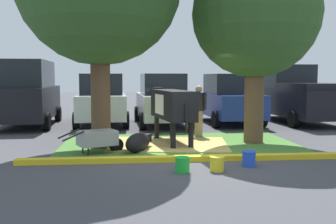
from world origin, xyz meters
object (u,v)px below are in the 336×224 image
object	(u,v)px
cow_holstein	(172,105)
suv_black	(27,93)
shade_tree_right	(256,15)
bucket_green	(182,164)
wheelbarrow	(98,138)
bucket_blue	(249,158)
sedan_blue	(228,99)
bucket_yellow	(217,163)
sedan_silver	(102,100)
pickup_truck_black	(296,96)
calf_lying	(138,142)
person_handler	(199,109)
hatchback_white	(162,100)

from	to	relation	value
cow_holstein	suv_black	size ratio (longest dim) A/B	0.66
shade_tree_right	bucket_green	distance (m)	5.36
bucket_green	suv_black	world-z (taller)	suv_black
wheelbarrow	suv_black	size ratio (longest dim) A/B	0.34
bucket_blue	suv_black	bearing A→B (deg)	130.83
suv_black	sedan_blue	size ratio (longest dim) A/B	1.05
sedan_blue	bucket_blue	bearing A→B (deg)	-100.99
wheelbarrow	bucket_blue	xyz separation A→B (m)	(3.30, -1.66, -0.22)
shade_tree_right	bucket_yellow	size ratio (longest dim) A/B	17.80
wheelbarrow	sedan_silver	size ratio (longest dim) A/B	0.35
cow_holstein	pickup_truck_black	xyz separation A→B (m)	(5.77, 4.80, 0.01)
bucket_green	sedan_blue	world-z (taller)	sedan_blue
calf_lying	sedan_silver	distance (m)	6.08
bucket_yellow	sedan_blue	size ratio (longest dim) A/B	0.07
suv_black	sedan_blue	distance (m)	7.98
person_handler	bucket_blue	distance (m)	4.24
cow_holstein	pickup_truck_black	size ratio (longest dim) A/B	0.57
bucket_blue	hatchback_white	bearing A→B (deg)	99.60
hatchback_white	wheelbarrow	bearing A→B (deg)	-109.77
shade_tree_right	sedan_blue	bearing A→B (deg)	84.33
bucket_yellow	sedan_silver	world-z (taller)	sedan_silver
shade_tree_right	bucket_yellow	bearing A→B (deg)	-119.04
hatchback_white	sedan_blue	world-z (taller)	same
cow_holstein	bucket_yellow	bearing A→B (deg)	-80.49
calf_lying	bucket_green	xyz separation A→B (m)	(0.83, -2.23, -0.08)
bucket_blue	bucket_green	bearing A→B (deg)	-165.36
shade_tree_right	sedan_silver	bearing A→B (deg)	133.67
person_handler	suv_black	distance (m)	6.98
sedan_silver	sedan_blue	size ratio (longest dim) A/B	1.00
sedan_silver	cow_holstein	bearing A→B (deg)	-63.87
bucket_yellow	cow_holstein	bearing A→B (deg)	99.51
cow_holstein	calf_lying	xyz separation A→B (m)	(-0.97, -1.19, -0.87)
bucket_blue	wheelbarrow	bearing A→B (deg)	153.36
calf_lying	person_handler	size ratio (longest dim) A/B	0.81
calf_lying	bucket_green	world-z (taller)	calf_lying
sedan_blue	cow_holstein	bearing A→B (deg)	-121.35
suv_black	pickup_truck_black	xyz separation A→B (m)	(10.91, 0.34, -0.16)
person_handler	calf_lying	bearing A→B (deg)	-130.14
cow_holstein	suv_black	bearing A→B (deg)	139.05
cow_holstein	bucket_green	xyz separation A→B (m)	(-0.14, -3.42, -0.95)
cow_holstein	bucket_blue	xyz separation A→B (m)	(1.34, -3.04, -0.94)
shade_tree_right	wheelbarrow	world-z (taller)	shade_tree_right
cow_holstein	pickup_truck_black	world-z (taller)	pickup_truck_black
person_handler	suv_black	world-z (taller)	suv_black
shade_tree_right	cow_holstein	bearing A→B (deg)	175.70
bucket_yellow	bucket_blue	xyz separation A→B (m)	(0.77, 0.35, 0.01)
suv_black	pickup_truck_black	bearing A→B (deg)	1.78
bucket_blue	sedan_blue	xyz separation A→B (m)	(1.49, 7.68, 0.81)
bucket_yellow	bucket_blue	bearing A→B (deg)	24.57
shade_tree_right	suv_black	xyz separation A→B (m)	(-7.49, 4.64, -2.36)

